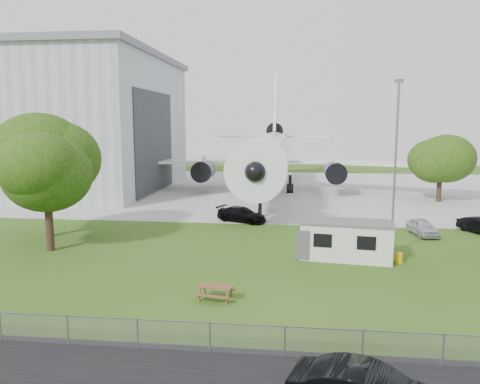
# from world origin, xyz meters

# --- Properties ---
(ground) EXTENTS (160.00, 160.00, 0.00)m
(ground) POSITION_xyz_m (0.00, 0.00, 0.00)
(ground) COLOR #456A1F
(concrete_apron) EXTENTS (120.00, 46.00, 0.03)m
(concrete_apron) POSITION_xyz_m (0.00, 38.00, 0.01)
(concrete_apron) COLOR #B7B7B2
(concrete_apron) RESTS_ON ground
(hangar) EXTENTS (43.00, 31.00, 18.55)m
(hangar) POSITION_xyz_m (-37.97, 36.00, 9.41)
(hangar) COLOR #B2B7BC
(hangar) RESTS_ON ground
(airliner) EXTENTS (46.36, 47.73, 17.69)m
(airliner) POSITION_xyz_m (-2.00, 35.86, 5.27)
(airliner) COLOR white
(airliner) RESTS_ON ground
(site_cabin) EXTENTS (6.90, 3.51, 2.62)m
(site_cabin) POSITION_xyz_m (4.90, 4.65, 1.31)
(site_cabin) COLOR silver
(site_cabin) RESTS_ON ground
(picnic_west) EXTENTS (2.03, 1.78, 0.76)m
(picnic_west) POSITION_xyz_m (-2.73, -3.79, 0.00)
(picnic_west) COLOR brown
(picnic_west) RESTS_ON ground
(fence) EXTENTS (58.00, 0.04, 1.30)m
(fence) POSITION_xyz_m (0.00, -9.50, 0.00)
(fence) COLOR gray
(fence) RESTS_ON ground
(lamp_mast) EXTENTS (0.16, 0.16, 12.00)m
(lamp_mast) POSITION_xyz_m (8.20, 6.20, 6.00)
(lamp_mast) COLOR slate
(lamp_mast) RESTS_ON ground
(tree_west_big) EXTENTS (8.98, 8.98, 10.94)m
(tree_west_big) POSITION_xyz_m (-18.58, 8.54, 6.45)
(tree_west_big) COLOR #382619
(tree_west_big) RESTS_ON ground
(tree_west_small) EXTENTS (6.55, 6.55, 9.10)m
(tree_west_small) POSITION_xyz_m (-16.28, 4.36, 5.81)
(tree_west_small) COLOR #382619
(tree_west_small) RESTS_ON ground
(tree_far_apron) EXTENTS (6.74, 6.74, 7.88)m
(tree_far_apron) POSITION_xyz_m (18.34, 29.95, 4.50)
(tree_far_apron) COLOR #382619
(tree_far_apron) RESTS_ON ground
(car_ne_hatch) EXTENTS (2.09, 4.06, 1.32)m
(car_ne_hatch) POSITION_xyz_m (11.92, 12.34, 0.66)
(car_ne_hatch) COLOR #B6B8BE
(car_ne_hatch) RESTS_ON ground
(car_apron_van) EXTENTS (5.19, 3.69, 1.39)m
(car_apron_van) POSITION_xyz_m (-3.54, 15.87, 0.70)
(car_apron_van) COLOR black
(car_apron_van) RESTS_ON ground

